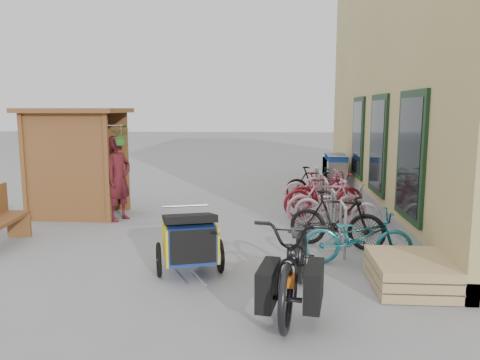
# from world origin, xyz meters

# --- Properties ---
(ground) EXTENTS (80.00, 80.00, 0.00)m
(ground) POSITION_xyz_m (0.00, 0.00, 0.00)
(ground) COLOR gray
(kiosk) EXTENTS (2.49, 1.65, 2.40)m
(kiosk) POSITION_xyz_m (-3.28, 2.47, 1.55)
(kiosk) COLOR brown
(kiosk) RESTS_ON ground
(bike_rack) EXTENTS (0.05, 5.35, 0.86)m
(bike_rack) POSITION_xyz_m (2.30, 2.40, 0.52)
(bike_rack) COLOR #A5A8AD
(bike_rack) RESTS_ON ground
(pallet_stack) EXTENTS (1.00, 1.20, 0.40)m
(pallet_stack) POSITION_xyz_m (3.00, -1.40, 0.21)
(pallet_stack) COLOR tan
(pallet_stack) RESTS_ON ground
(shopping_carts) EXTENTS (0.59, 2.00, 1.06)m
(shopping_carts) POSITION_xyz_m (3.00, 6.73, 0.62)
(shopping_carts) COLOR silver
(shopping_carts) RESTS_ON ground
(child_trailer) EXTENTS (1.06, 1.66, 0.96)m
(child_trailer) POSITION_xyz_m (-0.05, -1.05, 0.53)
(child_trailer) COLOR #1B4098
(child_trailer) RESTS_ON ground
(cargo_bike) EXTENTS (1.15, 2.36, 1.19)m
(cargo_bike) POSITION_xyz_m (1.44, -2.10, 0.59)
(cargo_bike) COLOR black
(cargo_bike) RESTS_ON ground
(person_kiosk) EXTENTS (0.67, 0.78, 1.82)m
(person_kiosk) POSITION_xyz_m (-2.15, 2.11, 0.91)
(person_kiosk) COLOR maroon
(person_kiosk) RESTS_ON ground
(bike_0) EXTENTS (1.66, 0.58, 0.87)m
(bike_0) POSITION_xyz_m (2.47, -0.47, 0.44)
(bike_0) COLOR #1A616A
(bike_0) RESTS_ON ground
(bike_1) EXTENTS (1.73, 0.99, 1.00)m
(bike_1) POSITION_xyz_m (2.25, 0.40, 0.50)
(bike_1) COLOR black
(bike_1) RESTS_ON ground
(bike_2) EXTENTS (1.84, 1.10, 0.92)m
(bike_2) POSITION_xyz_m (2.43, 1.68, 0.46)
(bike_2) COLOR #AAAAAF
(bike_2) RESTS_ON ground
(bike_3) EXTENTS (1.69, 0.61, 1.00)m
(bike_3) POSITION_xyz_m (2.25, 2.00, 0.50)
(bike_3) COLOR pink
(bike_3) RESTS_ON ground
(bike_4) EXTENTS (1.99, 1.20, 0.99)m
(bike_4) POSITION_xyz_m (2.28, 2.77, 0.49)
(bike_4) COLOR maroon
(bike_4) RESTS_ON ground
(bike_5) EXTENTS (1.56, 0.45, 0.94)m
(bike_5) POSITION_xyz_m (2.31, 3.23, 0.47)
(bike_5) COLOR maroon
(bike_5) RESTS_ON ground
(bike_6) EXTENTS (1.68, 0.62, 0.88)m
(bike_6) POSITION_xyz_m (2.27, 4.13, 0.44)
(bike_6) COLOR pink
(bike_6) RESTS_ON ground
(bike_7) EXTENTS (1.53, 0.55, 0.90)m
(bike_7) POSITION_xyz_m (2.23, 4.58, 0.45)
(bike_7) COLOR black
(bike_7) RESTS_ON ground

